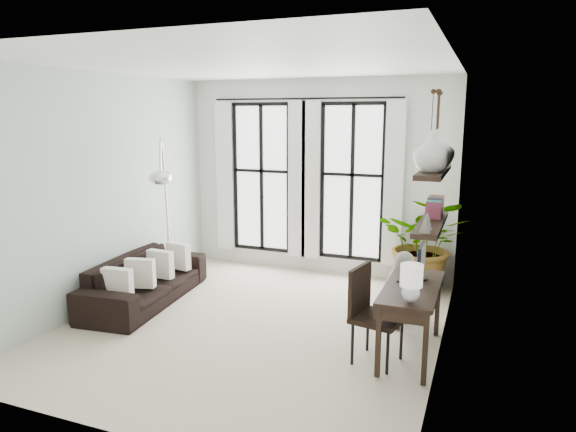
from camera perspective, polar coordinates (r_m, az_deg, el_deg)
The scene contains 16 objects.
floor at distance 6.69m, azimuth -3.64°, elevation -11.91°, with size 5.00×5.00×0.00m, color beige.
ceiling at distance 6.19m, azimuth -4.02°, elevation 16.51°, with size 5.00×5.00×0.00m, color white.
wall_left at distance 7.47m, azimuth -19.67°, elevation 2.66°, with size 5.00×5.00×0.00m, color #A9BDB0.
wall_right at distance 5.68m, azimuth 17.21°, elevation 0.31°, with size 5.00×5.00×0.00m, color white.
wall_back at distance 8.55m, azimuth 3.31°, elevation 4.29°, with size 4.50×4.50×0.00m, color white.
windows at distance 8.55m, azimuth 1.88°, elevation 4.03°, with size 3.26×0.13×2.65m.
wall_shelves at distance 5.56m, azimuth 15.77°, elevation 1.50°, with size 0.25×1.30×0.60m.
sofa at distance 7.61m, azimuth -15.55°, elevation -6.81°, with size 2.23×0.87×0.65m, color black.
throw_pillows at distance 7.50m, azimuth -15.01°, elevation -5.65°, with size 0.40×1.52×0.40m.
plant at distance 7.99m, azimuth 14.98°, elevation -2.95°, with size 1.30×1.13×1.45m, color #2D7228.
desk at distance 5.74m, azimuth 13.50°, elevation -8.25°, with size 0.57×1.36×1.19m.
desk_chair at distance 5.64m, azimuth 9.09°, elevation -10.04°, with size 0.58×0.58×1.04m.
arc_lamp at distance 7.56m, azimuth -13.72°, elevation 4.36°, with size 0.73×1.02×2.32m.
buddha at distance 6.94m, azimuth 12.67°, elevation -8.00°, with size 0.50×0.50×0.89m.
vase_a at distance 5.21m, azimuth 15.76°, elevation 6.85°, with size 0.37×0.37×0.38m, color white.
vase_b at distance 5.61m, azimuth 16.17°, elevation 7.11°, with size 0.37×0.37×0.38m, color white.
Camera 1 is at (2.62, -5.57, 2.62)m, focal length 32.00 mm.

